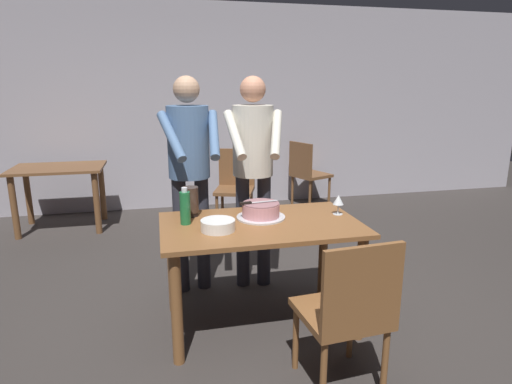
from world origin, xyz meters
TOP-DOWN VIEW (x-y plane):
  - ground_plane at (0.00, 0.00)m, footprint 14.00×14.00m
  - back_wall at (0.00, 3.25)m, footprint 10.00×0.12m
  - main_dining_table at (0.00, 0.00)m, footprint 1.33×0.80m
  - cake_on_platter at (0.03, 0.11)m, footprint 0.34×0.34m
  - cake_knife at (-0.05, 0.10)m, footprint 0.27×0.05m
  - plate_stack at (-0.30, -0.09)m, footprint 0.22×0.22m
  - wine_glass_near at (0.58, 0.07)m, footprint 0.08×0.08m
  - water_bottle at (-0.49, 0.09)m, footprint 0.07×0.07m
  - hurricane_lamp at (-0.44, 0.26)m, footprint 0.11×0.11m
  - person_cutting_cake at (0.08, 0.61)m, footprint 0.46×0.57m
  - person_standing_beside at (-0.42, 0.64)m, footprint 0.46×0.57m
  - chair_near_side at (0.29, -0.78)m, footprint 0.47×0.47m
  - background_table at (-1.78, 2.55)m, footprint 1.00×0.70m
  - background_chair_0 at (1.35, 2.84)m, footprint 0.58×0.58m
  - background_chair_1 at (0.24, 2.29)m, footprint 0.56×0.56m

SIDE VIEW (x-z plane):
  - ground_plane at x=0.00m, z-range 0.00..0.00m
  - chair_near_side at x=0.29m, z-range 0.04..0.94m
  - background_chair_0 at x=1.35m, z-range 0.04..0.94m
  - background_chair_1 at x=0.24m, z-range 0.04..0.94m
  - background_table at x=-1.78m, z-range 0.21..0.95m
  - main_dining_table at x=0.00m, z-range 0.25..1.00m
  - plate_stack at x=-0.30m, z-range 0.75..0.82m
  - cake_on_platter at x=0.03m, z-range 0.75..0.86m
  - wine_glass_near at x=0.58m, z-range 0.78..0.92m
  - hurricane_lamp at x=-0.44m, z-range 0.75..0.96m
  - water_bottle at x=-0.49m, z-range 0.74..0.99m
  - cake_knife at x=-0.05m, z-range 0.86..0.88m
  - person_cutting_cake at x=0.08m, z-range 0.22..1.94m
  - person_standing_beside at x=-0.42m, z-range 0.22..1.94m
  - back_wall at x=0.00m, z-range 0.00..2.70m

